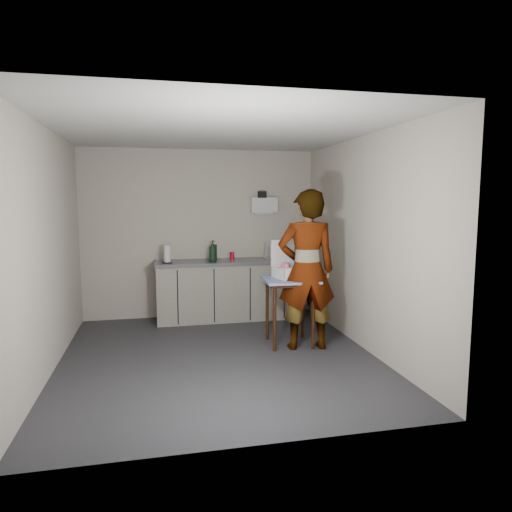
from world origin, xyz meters
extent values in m
plane|color=#2D2D32|center=(0.00, 0.00, 0.00)|extent=(4.00, 4.00, 0.00)
cube|color=beige|center=(0.00, 1.99, 1.30)|extent=(3.60, 0.02, 2.60)
cube|color=beige|center=(1.79, 0.00, 1.30)|extent=(0.02, 4.00, 2.60)
cube|color=beige|center=(-1.79, 0.00, 1.30)|extent=(0.02, 4.00, 2.60)
cube|color=silver|center=(0.00, 0.00, 2.60)|extent=(3.60, 4.00, 0.01)
cube|color=black|center=(0.40, 1.70, 0.04)|extent=(2.20, 0.52, 0.08)
cube|color=#A5A293|center=(0.40, 1.70, 0.43)|extent=(2.20, 0.58, 0.86)
cube|color=#4E5258|center=(0.40, 1.70, 0.89)|extent=(2.24, 0.62, 0.05)
cube|color=black|center=(-0.40, 1.41, 0.43)|extent=(0.02, 0.01, 0.80)
cube|color=black|center=(0.13, 1.41, 0.43)|extent=(0.02, 0.01, 0.80)
cube|color=black|center=(0.67, 1.41, 0.43)|extent=(0.01, 0.01, 0.80)
cube|color=black|center=(1.20, 1.41, 0.43)|extent=(0.02, 0.01, 0.80)
cube|color=white|center=(1.00, 1.92, 1.75)|extent=(0.42, 0.16, 0.24)
cube|color=white|center=(1.00, 1.97, 1.61)|extent=(0.30, 0.06, 0.04)
cube|color=black|center=(0.95, 1.83, 1.91)|extent=(0.14, 0.02, 0.10)
cylinder|color=#34170B|center=(0.69, 0.06, 0.39)|extent=(0.04, 0.04, 0.78)
cylinder|color=#34170B|center=(1.17, 0.03, 0.39)|extent=(0.04, 0.04, 0.78)
cylinder|color=#34170B|center=(0.72, 0.54, 0.39)|extent=(0.04, 0.04, 0.78)
cylinder|color=#34170B|center=(1.20, 0.51, 0.39)|extent=(0.04, 0.04, 0.78)
cube|color=#34170B|center=(0.95, 0.28, 0.80)|extent=(0.61, 0.61, 0.04)
cube|color=#1B37A6|center=(0.95, 0.28, 0.84)|extent=(0.69, 0.69, 0.03)
imported|color=#B2A593|center=(1.10, 0.10, 0.98)|extent=(0.75, 0.53, 1.96)
imported|color=black|center=(0.14, 1.61, 1.07)|extent=(0.16, 0.16, 0.32)
cylinder|color=red|center=(0.45, 1.69, 0.97)|extent=(0.07, 0.07, 0.13)
cylinder|color=black|center=(0.19, 1.76, 1.03)|extent=(0.07, 0.07, 0.24)
cylinder|color=black|center=(-0.53, 1.61, 0.92)|extent=(0.15, 0.15, 0.01)
cylinder|color=white|center=(-0.53, 1.61, 1.05)|extent=(0.10, 0.10, 0.25)
cube|color=silver|center=(1.15, 1.70, 0.92)|extent=(0.38, 0.28, 0.02)
cylinder|color=silver|center=(0.98, 1.58, 1.05)|extent=(0.01, 0.01, 0.24)
cylinder|color=silver|center=(1.32, 1.58, 1.05)|extent=(0.01, 0.01, 0.24)
cylinder|color=silver|center=(0.98, 1.82, 1.05)|extent=(0.01, 0.01, 0.24)
cylinder|color=silver|center=(1.32, 1.82, 1.05)|extent=(0.01, 0.01, 0.24)
cylinder|color=white|center=(1.05, 1.70, 1.03)|extent=(0.05, 0.21, 0.21)
cylinder|color=white|center=(1.13, 1.70, 1.03)|extent=(0.05, 0.21, 0.21)
cylinder|color=white|center=(1.21, 1.70, 1.03)|extent=(0.05, 0.21, 0.21)
cube|color=white|center=(0.95, 0.32, 0.86)|extent=(0.40, 0.40, 0.01)
cube|color=white|center=(0.99, 0.17, 0.92)|extent=(0.33, 0.09, 0.12)
cube|color=white|center=(0.91, 0.48, 0.92)|extent=(0.33, 0.09, 0.12)
cube|color=white|center=(0.79, 0.28, 0.92)|extent=(0.09, 0.33, 0.12)
cube|color=white|center=(1.10, 0.36, 0.92)|extent=(0.09, 0.33, 0.12)
cube|color=white|center=(0.91, 0.49, 1.15)|extent=(0.33, 0.09, 0.33)
cylinder|color=white|center=(0.95, 0.32, 0.92)|extent=(0.22, 0.22, 0.12)
sphere|color=#FF5D8F|center=(0.90, 0.27, 1.01)|extent=(0.08, 0.08, 0.08)
sphere|color=#5DA4FF|center=(1.01, 0.29, 1.01)|extent=(0.08, 0.08, 0.08)
sphere|color=#5ADB76|center=(0.93, 0.38, 1.01)|extent=(0.08, 0.08, 0.08)
sphere|color=#FF5D8F|center=(0.89, 0.36, 1.01)|extent=(0.08, 0.08, 0.08)
camera|label=1|loc=(-0.68, -5.14, 1.83)|focal=32.00mm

